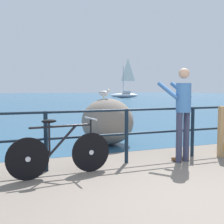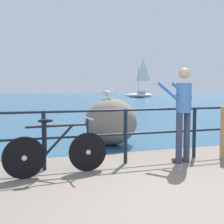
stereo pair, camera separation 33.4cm
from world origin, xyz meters
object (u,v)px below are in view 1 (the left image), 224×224
(sailboat, at_px, (125,93))
(bicycle, at_px, (61,152))
(breakwater_boulder_main, at_px, (108,122))
(person_at_railing, at_px, (182,110))
(seagull, at_px, (104,93))

(sailboat, bearing_deg, bicycle, 79.20)
(breakwater_boulder_main, bearing_deg, person_at_railing, -70.70)
(seagull, bearing_deg, breakwater_boulder_main, 0.95)
(bicycle, relative_size, seagull, 5.57)
(seagull, distance_m, sailboat, 38.41)
(breakwater_boulder_main, xyz_separation_m, seagull, (-0.07, 0.06, 0.72))
(bicycle, bearing_deg, breakwater_boulder_main, 47.88)
(bicycle, bearing_deg, person_at_railing, -3.75)
(bicycle, relative_size, breakwater_boulder_main, 1.29)
(person_at_railing, bearing_deg, sailboat, -35.86)
(person_at_railing, bearing_deg, bicycle, 78.32)
(bicycle, height_order, sailboat, sailboat)
(person_at_railing, distance_m, seagull, 2.32)
(bicycle, xyz_separation_m, person_at_railing, (2.34, 0.07, 0.60))
(breakwater_boulder_main, distance_m, sailboat, 38.43)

